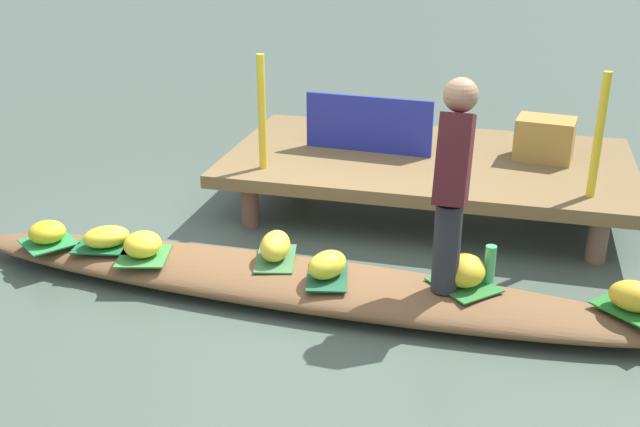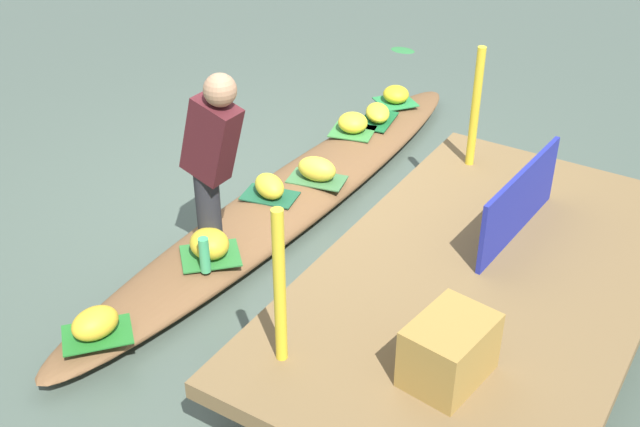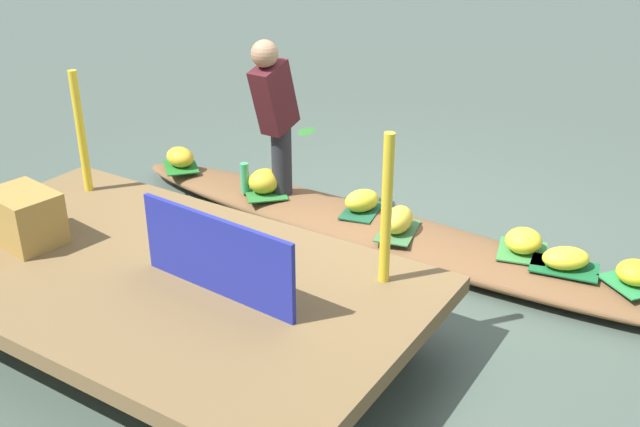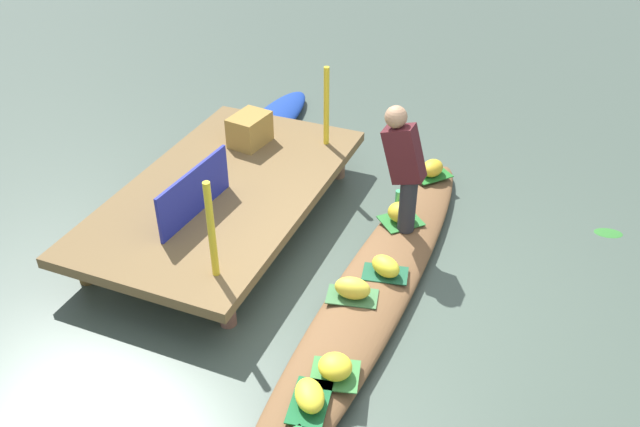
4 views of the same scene
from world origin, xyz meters
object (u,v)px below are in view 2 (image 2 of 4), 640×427
Objects in this scene: banana_bunch_2 at (353,123)px; vendor_person at (212,153)px; banana_bunch_0 at (396,94)px; banana_bunch_1 at (269,186)px; market_banner at (520,202)px; vendor_boat at (291,198)px; produce_crate at (449,350)px; banana_bunch_5 at (317,169)px; banana_bunch_4 at (95,323)px; banana_bunch_6 at (209,244)px; banana_bunch_3 at (378,113)px; water_bottle at (205,255)px.

vendor_person is (1.95, 0.11, 0.62)m from banana_bunch_2.
vendor_person reaches higher than banana_bunch_0.
market_banner is (-0.11, 1.79, 0.39)m from banana_bunch_1.
banana_bunch_1 is at bearing -14.67° from vendor_boat.
banana_bunch_5 is at bearing -132.97° from produce_crate.
banana_bunch_1 is (1.96, -0.02, 0.01)m from banana_bunch_0.
vendor_boat is 18.88× the size of banana_bunch_2.
vendor_person is (-1.06, 0.05, 0.61)m from banana_bunch_4.
banana_bunch_6 is (1.21, -0.06, 0.01)m from banana_bunch_5.
market_banner is (1.13, 1.81, 0.39)m from banana_bunch_2.
produce_crate reaches higher than banana_bunch_3.
banana_bunch_6 is at bearing 1.81° from banana_bunch_0.
water_bottle is at bearing -52.63° from market_banner.
banana_bunch_5 reaches higher than banana_bunch_1.
vendor_boat is 17.63× the size of banana_bunch_6.
banana_bunch_6 is at bearing 6.60° from vendor_person.
vendor_person is at bearing -106.88° from produce_crate.
market_banner is at bearing 50.41° from banana_bunch_3.
banana_bunch_3 is 3.41m from produce_crate.
banana_bunch_0 is 3.74m from banana_bunch_4.
banana_bunch_1 is at bearing -22.86° from banana_bunch_5.
banana_bunch_4 is 2.00m from produce_crate.
banana_bunch_6 is at bearing -57.34° from market_banner.
produce_crate is (-0.50, 1.91, 0.32)m from banana_bunch_4.
banana_bunch_0 is 0.73m from banana_bunch_2.
vendor_boat is 0.29m from banana_bunch_5.
banana_bunch_2 is at bearing -179.37° from banana_bunch_1.
water_bottle is 0.56× the size of produce_crate.
banana_bunch_5 is (1.58, 0.15, 0.02)m from banana_bunch_0.
banana_bunch_0 is at bearing -132.54° from market_banner.
banana_bunch_4 is 0.22× the size of vendor_person.
vendor_person is (0.91, 0.04, 0.80)m from vendor_boat.
vendor_boat is 1.04m from banana_bunch_6.
banana_bunch_4 is at bearing 0.43° from banana_bunch_0.
banana_bunch_4 is 2.60m from market_banner.
banana_bunch_1 is 2.36m from produce_crate.
water_bottle is at bearing 10.64° from banana_bunch_1.
banana_bunch_0 is at bearing -176.69° from vendor_boat.
produce_crate is at bearing 104.58° from banana_bunch_4.
vendor_boat is at bearing 1.30° from banana_bunch_0.
vendor_person is (2.68, 0.08, 0.63)m from banana_bunch_0.
vendor_boat is 15.68× the size of banana_bunch_5.
market_banner is at bearing 93.43° from banana_bunch_1.
banana_bunch_6 is at bearing 3.32° from banana_bunch_2.
banana_bunch_1 reaches higher than vendor_boat.
banana_bunch_5 is at bearing 157.14° from banana_bunch_1.
market_banner is at bearing 118.94° from banana_bunch_6.
banana_bunch_3 is at bearing -177.26° from water_bottle.
banana_bunch_6 is (0.83, 0.11, 0.01)m from banana_bunch_1.
vendor_boat is at bearing -0.14° from banana_bunch_3.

